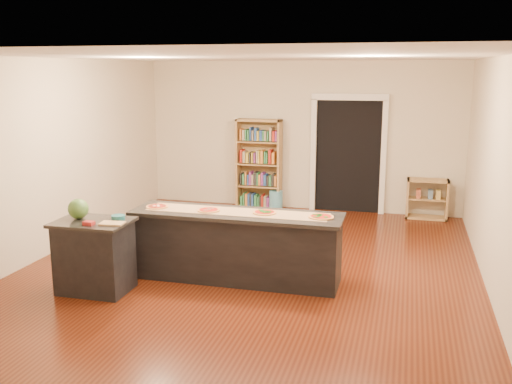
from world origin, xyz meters
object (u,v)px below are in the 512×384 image
(side_counter, at_px, (95,256))
(waste_bin, at_px, (276,200))
(kitchen_island, at_px, (236,246))
(bookshelf, at_px, (259,164))
(low_shelf, at_px, (427,199))
(watermelon, at_px, (78,209))

(side_counter, height_order, waste_bin, side_counter)
(side_counter, distance_m, waste_bin, 4.72)
(kitchen_island, height_order, waste_bin, kitchen_island)
(bookshelf, xyz_separation_m, low_shelf, (3.13, -0.00, -0.50))
(bookshelf, height_order, waste_bin, bookshelf)
(watermelon, bearing_deg, low_shelf, 47.80)
(kitchen_island, distance_m, waste_bin, 3.76)
(waste_bin, bearing_deg, low_shelf, 1.52)
(watermelon, bearing_deg, side_counter, -11.27)
(kitchen_island, bearing_deg, low_shelf, 57.30)
(kitchen_island, bearing_deg, waste_bin, 95.12)
(watermelon, bearing_deg, kitchen_island, 24.07)
(kitchen_island, bearing_deg, bookshelf, 100.29)
(low_shelf, distance_m, watermelon, 6.23)
(kitchen_island, xyz_separation_m, bookshelf, (-0.71, 3.81, 0.41))
(kitchen_island, xyz_separation_m, waste_bin, (-0.35, 3.74, -0.26))
(waste_bin, distance_m, watermelon, 4.80)
(kitchen_island, height_order, watermelon, watermelon)
(bookshelf, height_order, watermelon, bookshelf)
(waste_bin, xyz_separation_m, watermelon, (-1.39, -4.52, 0.82))
(kitchen_island, xyz_separation_m, side_counter, (-1.54, -0.82, -0.00))
(low_shelf, xyz_separation_m, watermelon, (-4.16, -4.59, 0.64))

